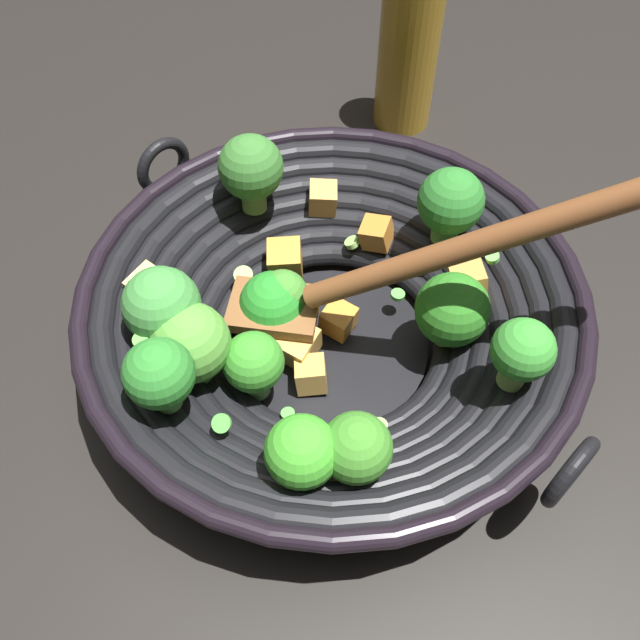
{
  "coord_description": "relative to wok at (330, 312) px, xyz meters",
  "views": [
    {
      "loc": [
        0.12,
        -0.3,
        0.47
      ],
      "look_at": [
        -0.01,
        0.0,
        0.03
      ],
      "focal_mm": 38.13,
      "sensor_mm": 36.0,
      "label": 1
    }
  ],
  "objects": [
    {
      "name": "cooking_oil_bottle",
      "position": [
        -0.05,
        0.32,
        0.03
      ],
      "size": [
        0.06,
        0.06,
        0.21
      ],
      "color": "#AD7F23",
      "rests_on": "ground"
    },
    {
      "name": "ground_plane",
      "position": [
        0.0,
        0.0,
        -0.05
      ],
      "size": [
        4.0,
        4.0,
        0.0
      ],
      "primitive_type": "plane",
      "color": "black"
    },
    {
      "name": "wok",
      "position": [
        0.0,
        0.0,
        0.0
      ],
      "size": [
        0.42,
        0.39,
        0.23
      ],
      "color": "black",
      "rests_on": "ground"
    }
  ]
}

